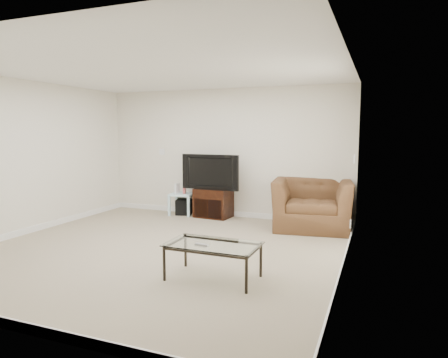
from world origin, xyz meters
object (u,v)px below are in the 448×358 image
at_px(tv_stand, 213,203).
at_px(coffee_table, 213,261).
at_px(side_table, 182,204).
at_px(television, 213,171).
at_px(subwoofer, 184,207).
at_px(recliner, 312,196).

xyz_separation_m(tv_stand, coffee_table, (1.29, -3.05, -0.08)).
bearing_deg(side_table, television, -2.37).
height_order(side_table, coffee_table, side_table).
bearing_deg(coffee_table, tv_stand, 112.84).
bearing_deg(coffee_table, subwoofer, 122.29).
xyz_separation_m(side_table, subwoofer, (0.02, 0.02, -0.06)).
distance_m(television, coffee_table, 3.36).
bearing_deg(subwoofer, tv_stand, -1.83).
height_order(tv_stand, coffee_table, tv_stand).
height_order(tv_stand, television, television).
relative_size(subwoofer, recliner, 0.23).
bearing_deg(tv_stand, television, -90.00).
relative_size(television, recliner, 0.83).
height_order(tv_stand, recliner, recliner).
xyz_separation_m(side_table, recliner, (2.62, -0.23, 0.35)).
height_order(television, recliner, television).
bearing_deg(television, recliner, -3.25).
distance_m(television, recliner, 1.98).
relative_size(subwoofer, coffee_table, 0.29).
relative_size(side_table, coffee_table, 0.43).
xyz_separation_m(tv_stand, television, (-0.00, -0.03, 0.62)).
relative_size(television, subwoofer, 3.59).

